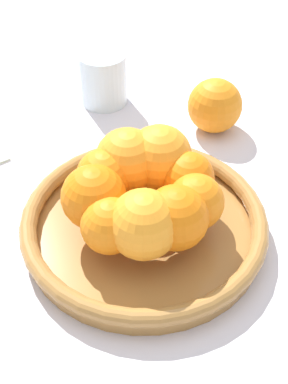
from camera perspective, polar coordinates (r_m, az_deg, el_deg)
The scene contains 5 objects.
ground_plane at distance 0.67m, azimuth 0.00°, elevation -4.50°, with size 4.00×4.00×0.00m, color silver.
fruit_bowl at distance 0.66m, azimuth 0.00°, elevation -3.44°, with size 0.30×0.30×0.04m.
orange_pile at distance 0.62m, azimuth -0.14°, elevation 0.25°, with size 0.19×0.19×0.08m.
stray_orange at distance 0.83m, azimuth 7.57°, elevation 9.13°, with size 0.08×0.08×0.08m, color orange.
drinking_glass at distance 0.88m, azimuth -4.37°, elevation 12.01°, with size 0.08×0.08×0.09m, color silver.
Camera 1 is at (-0.22, -0.40, 0.50)m, focal length 50.00 mm.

